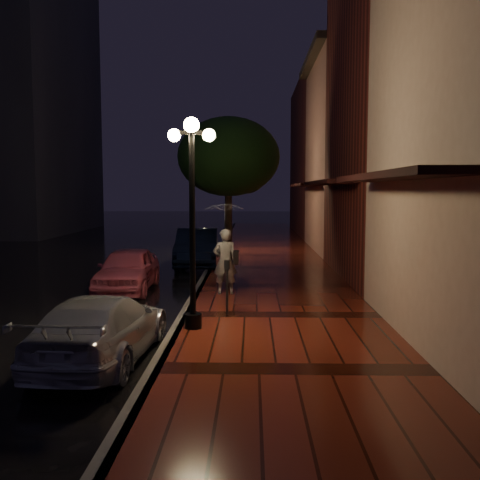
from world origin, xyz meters
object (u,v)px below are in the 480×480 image
(streetlamp_far, at_px, (226,199))
(navy_car, at_px, (197,247))
(street_tree, at_px, (229,159))
(parking_meter, at_px, (227,282))
(woman_with_umbrella, at_px, (225,234))
(streetlamp_near, at_px, (192,210))
(silver_car, at_px, (101,328))
(pink_car, at_px, (128,269))

(streetlamp_far, relative_size, navy_car, 0.96)
(street_tree, xyz_separation_m, parking_meter, (0.39, -9.78, -3.33))
(streetlamp_far, distance_m, street_tree, 3.44)
(woman_with_umbrella, bearing_deg, streetlamp_near, 77.39)
(street_tree, distance_m, silver_car, 13.31)
(silver_car, bearing_deg, pink_car, -77.61)
(street_tree, height_order, pink_car, street_tree)
(streetlamp_near, distance_m, streetlamp_far, 14.00)
(navy_car, bearing_deg, silver_car, -95.32)
(silver_car, bearing_deg, woman_with_umbrella, -106.34)
(streetlamp_near, relative_size, street_tree, 0.74)
(streetlamp_near, height_order, street_tree, street_tree)
(streetlamp_far, height_order, street_tree, street_tree)
(pink_car, distance_m, woman_with_umbrella, 3.39)
(street_tree, distance_m, woman_with_umbrella, 7.70)
(streetlamp_near, relative_size, parking_meter, 3.41)
(silver_car, bearing_deg, parking_meter, -122.45)
(street_tree, xyz_separation_m, silver_car, (-1.69, -12.69, -3.66))
(pink_car, bearing_deg, streetlamp_far, 73.47)
(pink_car, height_order, parking_meter, parking_meter)
(streetlamp_near, height_order, navy_car, streetlamp_near)
(silver_car, distance_m, woman_with_umbrella, 5.84)
(silver_car, xyz_separation_m, woman_with_umbrella, (1.91, 5.39, 1.22))
(street_tree, relative_size, pink_car, 1.52)
(street_tree, relative_size, navy_car, 1.29)
(pink_car, bearing_deg, street_tree, 64.61)
(woman_with_umbrella, relative_size, parking_meter, 1.99)
(streetlamp_near, relative_size, pink_car, 1.13)
(street_tree, height_order, navy_car, street_tree)
(street_tree, bearing_deg, navy_car, -143.12)
(street_tree, bearing_deg, streetlamp_near, -91.35)
(street_tree, relative_size, woman_with_umbrella, 2.30)
(pink_car, xyz_separation_m, parking_meter, (3.14, -3.63, 0.27))
(woman_with_umbrella, distance_m, parking_meter, 2.65)
(streetlamp_near, height_order, parking_meter, streetlamp_near)
(street_tree, bearing_deg, silver_car, -97.58)
(streetlamp_far, distance_m, silver_car, 15.89)
(navy_car, distance_m, silver_car, 11.79)
(navy_car, bearing_deg, street_tree, 33.90)
(streetlamp_near, xyz_separation_m, navy_car, (-0.95, 10.08, -1.86))
(streetlamp_near, relative_size, woman_with_umbrella, 1.71)
(streetlamp_far, bearing_deg, silver_car, -95.20)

